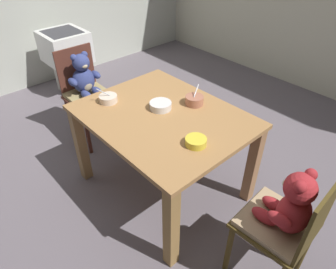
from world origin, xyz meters
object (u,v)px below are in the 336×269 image
(dining_table, at_px, (163,129))
(teddy_chair_near_left, at_px, (86,85))
(porridge_bowl_terracotta_far_center, at_px, (194,100))
(porridge_bowl_yellow_near_right, at_px, (196,141))
(sink_basin, at_px, (67,54))
(porridge_bowl_white_center, at_px, (161,105))
(porridge_bowl_cream_near_left, at_px, (108,99))
(teddy_chair_near_right, at_px, (288,215))

(dining_table, height_order, teddy_chair_near_left, teddy_chair_near_left)
(teddy_chair_near_left, xyz_separation_m, porridge_bowl_terracotta_far_center, (1.08, 0.32, 0.18))
(porridge_bowl_yellow_near_right, relative_size, porridge_bowl_terracotta_far_center, 0.96)
(teddy_chair_near_left, bearing_deg, porridge_bowl_terracotta_far_center, 17.60)
(porridge_bowl_terracotta_far_center, bearing_deg, dining_table, -100.36)
(dining_table, relative_size, porridge_bowl_terracotta_far_center, 8.49)
(teddy_chair_near_left, relative_size, sink_basin, 1.18)
(teddy_chair_near_left, distance_m, sink_basin, 1.07)
(dining_table, xyz_separation_m, sink_basin, (-2.05, 0.26, -0.10))
(porridge_bowl_yellow_near_right, bearing_deg, porridge_bowl_white_center, 165.92)
(porridge_bowl_cream_near_left, xyz_separation_m, sink_basin, (-1.64, 0.45, -0.26))
(porridge_bowl_white_center, bearing_deg, sink_basin, 173.57)
(porridge_bowl_white_center, relative_size, porridge_bowl_cream_near_left, 1.15)
(porridge_bowl_yellow_near_right, relative_size, sink_basin, 0.18)
(teddy_chair_near_right, relative_size, porridge_bowl_yellow_near_right, 6.59)
(porridge_bowl_cream_near_left, height_order, sink_basin, porridge_bowl_cream_near_left)
(teddy_chair_near_left, height_order, sink_basin, teddy_chair_near_left)
(porridge_bowl_terracotta_far_center, bearing_deg, porridge_bowl_white_center, -117.88)
(porridge_bowl_yellow_near_right, bearing_deg, teddy_chair_near_right, 5.58)
(porridge_bowl_white_center, bearing_deg, porridge_bowl_cream_near_left, -146.16)
(teddy_chair_near_left, relative_size, porridge_bowl_cream_near_left, 6.45)
(dining_table, distance_m, teddy_chair_near_right, 1.02)
(porridge_bowl_cream_near_left, distance_m, sink_basin, 1.72)
(teddy_chair_near_right, bearing_deg, porridge_bowl_cream_near_left, 3.67)
(teddy_chair_near_left, xyz_separation_m, porridge_bowl_cream_near_left, (0.62, -0.13, 0.18))
(porridge_bowl_white_center, bearing_deg, porridge_bowl_yellow_near_right, -14.08)
(teddy_chair_near_left, bearing_deg, teddy_chair_near_right, 2.07)
(dining_table, height_order, porridge_bowl_white_center, porridge_bowl_white_center)
(porridge_bowl_terracotta_far_center, bearing_deg, porridge_bowl_yellow_near_right, -45.04)
(porridge_bowl_yellow_near_right, bearing_deg, porridge_bowl_terracotta_far_center, 134.96)
(teddy_chair_near_left, bearing_deg, porridge_bowl_yellow_near_right, 0.05)
(teddy_chair_near_right, bearing_deg, porridge_bowl_yellow_near_right, 2.42)
(porridge_bowl_cream_near_left, relative_size, sink_basin, 0.18)
(teddy_chair_near_right, bearing_deg, sink_basin, -8.33)
(sink_basin, bearing_deg, teddy_chair_near_left, -17.14)
(dining_table, bearing_deg, teddy_chair_near_left, -177.16)
(sink_basin, bearing_deg, porridge_bowl_cream_near_left, -15.33)
(teddy_chair_near_left, height_order, porridge_bowl_terracotta_far_center, teddy_chair_near_left)
(dining_table, xyz_separation_m, porridge_bowl_white_center, (-0.07, 0.04, 0.15))
(porridge_bowl_yellow_near_right, distance_m, sink_basin, 2.48)
(teddy_chair_near_right, height_order, porridge_bowl_yellow_near_right, teddy_chair_near_right)
(teddy_chair_near_left, xyz_separation_m, sink_basin, (-1.02, 0.32, -0.08))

